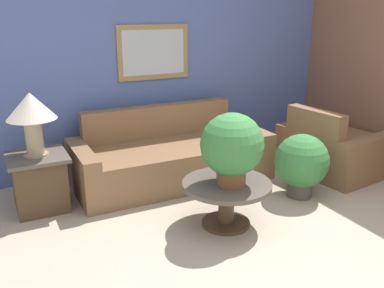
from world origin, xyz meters
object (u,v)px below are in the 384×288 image
at_px(couch_main, 171,158).
at_px(potted_plant_on_table, 232,147).
at_px(side_table, 39,182).
at_px(coffee_table, 227,194).
at_px(table_lamp, 31,111).
at_px(potted_plant_floor, 302,163).
at_px(armchair, 333,150).

height_order(couch_main, potted_plant_on_table, potted_plant_on_table).
xyz_separation_m(couch_main, side_table, (-1.48, -0.11, 0.02)).
xyz_separation_m(coffee_table, side_table, (-1.50, 1.13, -0.02)).
height_order(table_lamp, potted_plant_floor, table_lamp).
relative_size(armchair, coffee_table, 1.50).
relative_size(side_table, table_lamp, 0.92).
relative_size(table_lamp, potted_plant_on_table, 0.94).
xyz_separation_m(armchair, side_table, (-3.40, 0.52, 0.02)).
bearing_deg(armchair, side_table, 73.49).
bearing_deg(potted_plant_on_table, couch_main, 91.38).
xyz_separation_m(couch_main, potted_plant_floor, (1.06, -1.03, 0.11)).
height_order(armchair, potted_plant_floor, armchair).
height_order(armchair, table_lamp, table_lamp).
relative_size(couch_main, table_lamp, 3.59).
xyz_separation_m(couch_main, armchair, (1.92, -0.63, -0.00)).
distance_m(coffee_table, table_lamp, 2.00).
height_order(couch_main, armchair, same).
distance_m(couch_main, potted_plant_on_table, 1.39).
relative_size(couch_main, coffee_table, 2.72).
relative_size(couch_main, potted_plant_on_table, 3.39).
bearing_deg(coffee_table, table_lamp, 143.10).
relative_size(potted_plant_on_table, potted_plant_floor, 0.96).
distance_m(side_table, potted_plant_floor, 2.71).
height_order(armchair, coffee_table, armchair).
relative_size(couch_main, potted_plant_floor, 3.25).
relative_size(armchair, table_lamp, 1.99).
bearing_deg(armchair, table_lamp, 73.49).
xyz_separation_m(armchair, coffee_table, (-1.89, -0.61, 0.04)).
xyz_separation_m(armchair, table_lamp, (-3.40, 0.52, 0.74)).
bearing_deg(potted_plant_floor, coffee_table, -169.11).
bearing_deg(potted_plant_floor, side_table, 159.97).
height_order(side_table, table_lamp, table_lamp).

